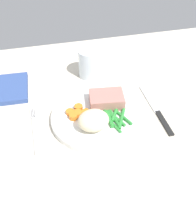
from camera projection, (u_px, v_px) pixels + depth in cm
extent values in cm
cube|color=beige|center=(86.00, 129.00, 70.00)|extent=(120.00, 90.00, 2.00)
cylinder|color=white|center=(98.00, 117.00, 70.77)|extent=(23.99, 23.99, 1.60)
cube|color=#B2756B|center=(107.00, 99.00, 72.55)|extent=(9.69, 7.72, 2.99)
ellipsoid|color=beige|center=(93.00, 120.00, 65.05)|extent=(7.44, 6.11, 5.04)
cylinder|color=orange|center=(75.00, 115.00, 69.54)|extent=(2.08, 2.08, 1.06)
cylinder|color=orange|center=(86.00, 112.00, 70.32)|extent=(2.09, 2.09, 0.91)
cylinder|color=orange|center=(78.00, 113.00, 69.85)|extent=(2.42, 2.42, 1.08)
cylinder|color=orange|center=(73.00, 117.00, 68.85)|extent=(2.14, 2.14, 1.26)
cylinder|color=orange|center=(78.00, 108.00, 71.49)|extent=(2.22, 2.22, 1.17)
cylinder|color=orange|center=(70.00, 112.00, 70.29)|extent=(2.18, 2.18, 0.99)
cylinder|color=orange|center=(77.00, 113.00, 70.06)|extent=(1.87, 1.87, 0.82)
cylinder|color=orange|center=(78.00, 114.00, 69.54)|extent=(1.89, 1.89, 1.28)
cylinder|color=#2D8C38|center=(115.00, 114.00, 69.88)|extent=(3.67, 5.30, 0.88)
cylinder|color=#2D8C38|center=(121.00, 115.00, 69.59)|extent=(3.80, 7.76, 0.76)
cylinder|color=#2D8C38|center=(114.00, 117.00, 69.21)|extent=(3.91, 7.90, 0.72)
cylinder|color=#2D8C38|center=(112.00, 123.00, 67.68)|extent=(3.00, 7.55, 0.64)
cylinder|color=#2D8C38|center=(108.00, 114.00, 69.93)|extent=(0.79, 7.73, 0.73)
cylinder|color=#2D8C38|center=(108.00, 118.00, 68.70)|extent=(1.30, 7.27, 0.88)
cylinder|color=#2D8C38|center=(113.00, 115.00, 69.59)|extent=(1.60, 7.56, 0.82)
cylinder|color=#2D8C38|center=(122.00, 118.00, 68.80)|extent=(4.24, 7.41, 0.87)
cylinder|color=#2D8C38|center=(115.00, 120.00, 68.39)|extent=(1.93, 5.67, 0.71)
cube|color=silver|center=(35.00, 135.00, 66.85)|extent=(1.00, 13.00, 0.40)
cube|color=silver|center=(31.00, 113.00, 72.76)|extent=(0.24, 3.60, 0.40)
cube|color=silver|center=(32.00, 113.00, 72.83)|extent=(0.24, 3.60, 0.40)
cube|color=silver|center=(34.00, 113.00, 72.90)|extent=(0.24, 3.60, 0.40)
cube|color=silver|center=(35.00, 113.00, 72.97)|extent=(0.24, 3.60, 0.40)
cube|color=black|center=(164.00, 123.00, 70.03)|extent=(1.30, 9.00, 0.64)
cube|color=silver|center=(150.00, 99.00, 77.27)|extent=(1.70, 12.00, 0.40)
cylinder|color=silver|center=(91.00, 63.00, 83.58)|extent=(7.34, 7.34, 8.72)
cylinder|color=silver|center=(91.00, 67.00, 84.60)|extent=(6.76, 6.76, 5.65)
cube|color=#334C8C|center=(7.00, 89.00, 79.93)|extent=(12.61, 14.11, 1.40)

